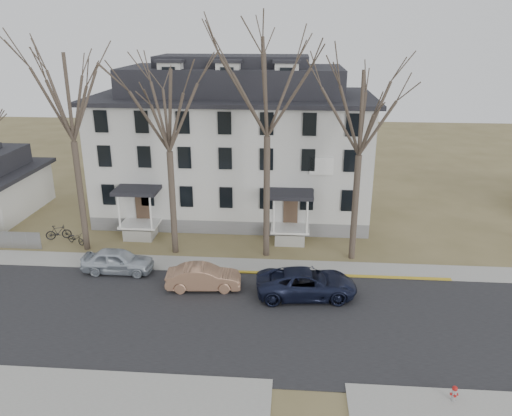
# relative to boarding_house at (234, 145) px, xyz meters

# --- Properties ---
(ground) EXTENTS (120.00, 120.00, 0.00)m
(ground) POSITION_rel_boarding_house_xyz_m (2.00, -17.95, -5.38)
(ground) COLOR olive
(ground) RESTS_ON ground
(main_road) EXTENTS (120.00, 10.00, 0.04)m
(main_road) POSITION_rel_boarding_house_xyz_m (2.00, -15.95, -5.38)
(main_road) COLOR #27272A
(main_road) RESTS_ON ground
(far_sidewalk) EXTENTS (120.00, 2.00, 0.08)m
(far_sidewalk) POSITION_rel_boarding_house_xyz_m (2.00, -9.95, -5.38)
(far_sidewalk) COLOR #A09F97
(far_sidewalk) RESTS_ON ground
(near_sidewalk_left) EXTENTS (20.00, 5.00, 0.08)m
(near_sidewalk_left) POSITION_rel_boarding_house_xyz_m (-6.00, -22.95, -5.38)
(near_sidewalk_left) COLOR #A09F97
(near_sidewalk_left) RESTS_ON ground
(yellow_curb) EXTENTS (14.00, 0.25, 0.06)m
(yellow_curb) POSITION_rel_boarding_house_xyz_m (7.00, -10.85, -5.38)
(yellow_curb) COLOR gold
(yellow_curb) RESTS_ON ground
(boarding_house) EXTENTS (20.80, 12.36, 12.05)m
(boarding_house) POSITION_rel_boarding_house_xyz_m (0.00, 0.00, 0.00)
(boarding_house) COLOR slate
(boarding_house) RESTS_ON ground
(tree_far_left) EXTENTS (8.40, 8.40, 13.72)m
(tree_far_left) POSITION_rel_boarding_house_xyz_m (-9.00, -8.15, 4.96)
(tree_far_left) COLOR #473B31
(tree_far_left) RESTS_ON ground
(tree_mid_left) EXTENTS (7.80, 7.80, 12.74)m
(tree_mid_left) POSITION_rel_boarding_house_xyz_m (-3.00, -8.15, 4.22)
(tree_mid_left) COLOR #473B31
(tree_mid_left) RESTS_ON ground
(tree_center) EXTENTS (9.00, 9.00, 14.70)m
(tree_center) POSITION_rel_boarding_house_xyz_m (3.00, -8.15, 5.71)
(tree_center) COLOR #473B31
(tree_center) RESTS_ON ground
(tree_mid_right) EXTENTS (7.80, 7.80, 12.74)m
(tree_mid_right) POSITION_rel_boarding_house_xyz_m (8.50, -8.15, 4.22)
(tree_mid_right) COLOR #473B31
(tree_mid_right) RESTS_ON ground
(car_silver) EXTENTS (4.26, 1.71, 1.45)m
(car_silver) POSITION_rel_boarding_house_xyz_m (-5.76, -11.31, -4.65)
(car_silver) COLOR silver
(car_silver) RESTS_ON ground
(car_tan) EXTENTS (4.29, 1.83, 1.37)m
(car_tan) POSITION_rel_boarding_house_xyz_m (-0.26, -12.92, -4.69)
(car_tan) COLOR #966B51
(car_tan) RESTS_ON ground
(car_navy) EXTENTS (5.69, 3.04, 1.52)m
(car_navy) POSITION_rel_boarding_house_xyz_m (5.50, -13.29, -4.62)
(car_navy) COLOR black
(car_navy) RESTS_ON ground
(bicycle_left) EXTENTS (1.62, 1.16, 0.81)m
(bicycle_left) POSITION_rel_boarding_house_xyz_m (-10.03, -7.50, -4.98)
(bicycle_left) COLOR black
(bicycle_left) RESTS_ON ground
(bicycle_right) EXTENTS (1.77, 1.06, 1.03)m
(bicycle_right) POSITION_rel_boarding_house_xyz_m (-11.56, -6.80, -4.86)
(bicycle_right) COLOR black
(bicycle_right) RESTS_ON ground
(fire_hydrant) EXTENTS (0.31, 0.29, 0.74)m
(fire_hydrant) POSITION_rel_boarding_house_xyz_m (11.17, -21.12, -5.01)
(fire_hydrant) COLOR #B7B7BA
(fire_hydrant) RESTS_ON ground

